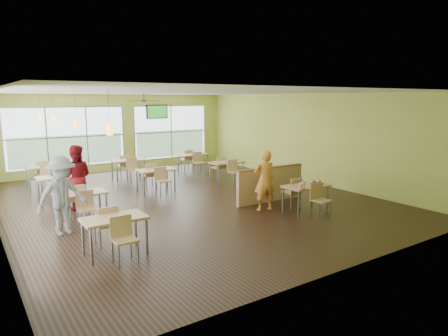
# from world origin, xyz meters

# --- Properties ---
(room) EXTENTS (12.00, 12.04, 3.20)m
(room) POSITION_xyz_m (0.00, 0.00, 1.60)
(room) COLOR black
(room) RESTS_ON ground
(window_bays) EXTENTS (9.24, 10.24, 2.38)m
(window_bays) POSITION_xyz_m (-2.65, 3.08, 1.48)
(window_bays) COLOR white
(window_bays) RESTS_ON room
(main_table) EXTENTS (1.22, 1.52, 0.87)m
(main_table) POSITION_xyz_m (2.00, -3.00, 0.63)
(main_table) COLOR tan
(main_table) RESTS_ON floor
(half_wall_divider) EXTENTS (2.40, 0.14, 1.04)m
(half_wall_divider) POSITION_xyz_m (2.00, -1.55, 0.52)
(half_wall_divider) COLOR tan
(half_wall_divider) RESTS_ON floor
(dining_tables) EXTENTS (6.92, 8.72, 0.87)m
(dining_tables) POSITION_xyz_m (-1.05, 1.71, 0.63)
(dining_tables) COLOR tan
(dining_tables) RESTS_ON floor
(pendant_lights) EXTENTS (0.11, 7.31, 0.86)m
(pendant_lights) POSITION_xyz_m (-3.20, 0.68, 2.45)
(pendant_lights) COLOR #2D2119
(pendant_lights) RESTS_ON ceiling
(ceiling_fan) EXTENTS (1.25, 1.25, 0.29)m
(ceiling_fan) POSITION_xyz_m (-0.00, 3.00, 2.95)
(ceiling_fan) COLOR #2D2119
(ceiling_fan) RESTS_ON ceiling
(tv_backwall) EXTENTS (1.00, 0.07, 0.60)m
(tv_backwall) POSITION_xyz_m (1.80, 5.90, 2.45)
(tv_backwall) COLOR black
(tv_backwall) RESTS_ON wall_back
(man_plaid) EXTENTS (0.69, 0.55, 1.66)m
(man_plaid) POSITION_xyz_m (1.23, -2.21, 0.83)
(man_plaid) COLOR #FC561C
(man_plaid) RESTS_ON floor
(patron_maroon) EXTENTS (1.04, 0.93, 1.78)m
(patron_maroon) POSITION_xyz_m (-2.99, 0.77, 0.89)
(patron_maroon) COLOR maroon
(patron_maroon) RESTS_ON floor
(patron_grey) EXTENTS (1.27, 0.89, 1.78)m
(patron_grey) POSITION_xyz_m (-3.77, -1.20, 0.89)
(patron_grey) COLOR slate
(patron_grey) RESTS_ON floor
(cup_blue) EXTENTS (0.09, 0.09, 0.34)m
(cup_blue) POSITION_xyz_m (1.61, -3.19, 0.82)
(cup_blue) COLOR white
(cup_blue) RESTS_ON main_table
(cup_yellow) EXTENTS (0.09, 0.09, 0.33)m
(cup_yellow) POSITION_xyz_m (1.79, -3.09, 0.82)
(cup_yellow) COLOR white
(cup_yellow) RESTS_ON main_table
(cup_red_near) EXTENTS (0.08, 0.08, 0.30)m
(cup_red_near) POSITION_xyz_m (2.12, -3.08, 0.81)
(cup_red_near) COLOR white
(cup_red_near) RESTS_ON main_table
(cup_red_far) EXTENTS (0.09, 0.09, 0.31)m
(cup_red_far) POSITION_xyz_m (2.32, -3.10, 0.81)
(cup_red_far) COLOR white
(cup_red_far) RESTS_ON main_table
(food_basket) EXTENTS (0.26, 0.26, 0.06)m
(food_basket) POSITION_xyz_m (2.47, -2.92, 0.78)
(food_basket) COLOR black
(food_basket) RESTS_ON main_table
(ketchup_cup) EXTENTS (0.06, 0.06, 0.02)m
(ketchup_cup) POSITION_xyz_m (2.46, -3.17, 0.76)
(ketchup_cup) COLOR #B51C15
(ketchup_cup) RESTS_ON main_table
(wrapper_left) EXTENTS (0.16, 0.14, 0.04)m
(wrapper_left) POSITION_xyz_m (1.59, -3.30, 0.77)
(wrapper_left) COLOR #957348
(wrapper_left) RESTS_ON main_table
(wrapper_mid) EXTENTS (0.18, 0.17, 0.04)m
(wrapper_mid) POSITION_xyz_m (2.09, -2.78, 0.77)
(wrapper_mid) COLOR #957348
(wrapper_mid) RESTS_ON main_table
(wrapper_right) EXTENTS (0.14, 0.13, 0.03)m
(wrapper_right) POSITION_xyz_m (2.34, -3.21, 0.77)
(wrapper_right) COLOR #957348
(wrapper_right) RESTS_ON main_table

